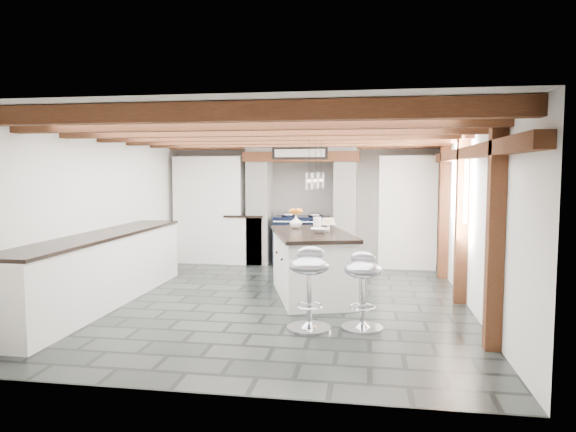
% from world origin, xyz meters
% --- Properties ---
extents(ground, '(6.00, 6.00, 0.00)m').
position_xyz_m(ground, '(0.00, 0.00, 0.00)').
color(ground, black).
rests_on(ground, ground).
extents(room_shell, '(6.00, 6.03, 6.00)m').
position_xyz_m(room_shell, '(-0.61, 1.42, 1.07)').
color(room_shell, white).
rests_on(room_shell, ground).
extents(range_cooker, '(1.00, 0.63, 0.99)m').
position_xyz_m(range_cooker, '(0.00, 2.68, 0.47)').
color(range_cooker, black).
rests_on(range_cooker, ground).
extents(kitchen_island, '(1.43, 2.01, 1.20)m').
position_xyz_m(kitchen_island, '(0.45, 0.24, 0.46)').
color(kitchen_island, white).
rests_on(kitchen_island, ground).
extents(bar_stool_near, '(0.50, 0.50, 0.85)m').
position_xyz_m(bar_stool_near, '(1.17, -1.14, 0.53)').
color(bar_stool_near, silver).
rests_on(bar_stool_near, ground).
extents(bar_stool_far, '(0.53, 0.53, 0.91)m').
position_xyz_m(bar_stool_far, '(0.59, -1.25, 0.56)').
color(bar_stool_far, silver).
rests_on(bar_stool_far, ground).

